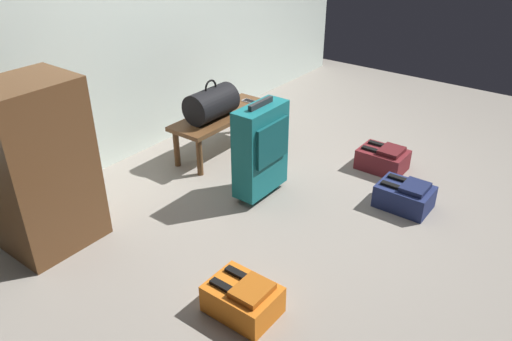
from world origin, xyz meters
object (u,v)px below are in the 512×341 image
(side_cabinet, at_px, (40,167))
(backpack_maroon, at_px, (383,159))
(bench, at_px, (222,119))
(suitcase_upright_teal, at_px, (261,149))
(backpack_orange, at_px, (243,298))
(duffel_bag_black, at_px, (211,104))
(backpack_navy, at_px, (405,196))
(cell_phone, at_px, (250,101))

(side_cabinet, bearing_deg, backpack_maroon, -30.51)
(bench, relative_size, backpack_maroon, 2.63)
(suitcase_upright_teal, relative_size, backpack_orange, 2.00)
(duffel_bag_black, xyz_separation_m, backpack_maroon, (0.68, -1.28, -0.40))
(bench, distance_m, side_cabinet, 1.68)
(backpack_navy, relative_size, side_cabinet, 0.35)
(bench, distance_m, backpack_navy, 1.67)
(backpack_orange, xyz_separation_m, backpack_navy, (1.53, -0.29, 0.00))
(backpack_navy, bearing_deg, backpack_orange, 169.35)
(duffel_bag_black, xyz_separation_m, backpack_orange, (-1.30, -1.36, -0.40))
(bench, relative_size, backpack_orange, 2.63)
(cell_phone, relative_size, suitcase_upright_teal, 0.19)
(bench, height_order, backpack_orange, bench)
(side_cabinet, bearing_deg, cell_phone, -1.40)
(bench, height_order, suitcase_upright_teal, suitcase_upright_teal)
(duffel_bag_black, distance_m, side_cabinet, 1.54)
(cell_phone, height_order, backpack_orange, cell_phone)
(backpack_navy, bearing_deg, bench, 93.59)
(backpack_orange, bearing_deg, cell_phone, 36.70)
(duffel_bag_black, relative_size, cell_phone, 3.06)
(cell_phone, distance_m, backpack_navy, 1.67)
(suitcase_upright_teal, height_order, side_cabinet, side_cabinet)
(backpack_maroon, bearing_deg, backpack_orange, -177.56)
(bench, distance_m, backpack_orange, 1.99)
(suitcase_upright_teal, bearing_deg, duffel_bag_black, 69.81)
(backpack_navy, bearing_deg, backpack_maroon, 39.99)
(cell_phone, height_order, backpack_navy, cell_phone)
(backpack_maroon, distance_m, backpack_orange, 1.98)
(suitcase_upright_teal, height_order, backpack_maroon, suitcase_upright_teal)
(backpack_navy, xyz_separation_m, side_cabinet, (-1.77, 1.68, 0.46))
(cell_phone, distance_m, backpack_maroon, 1.30)
(backpack_maroon, height_order, side_cabinet, side_cabinet)
(cell_phone, bearing_deg, side_cabinet, 178.60)
(side_cabinet, bearing_deg, suitcase_upright_teal, -29.92)
(suitcase_upright_teal, bearing_deg, backpack_maroon, -31.30)
(bench, distance_m, suitcase_upright_teal, 0.81)
(backpack_navy, distance_m, side_cabinet, 2.48)
(bench, relative_size, side_cabinet, 0.91)
(bench, distance_m, backpack_maroon, 1.41)
(cell_phone, height_order, backpack_maroon, cell_phone)
(duffel_bag_black, bearing_deg, suitcase_upright_teal, -110.19)
(duffel_bag_black, bearing_deg, bench, -0.00)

